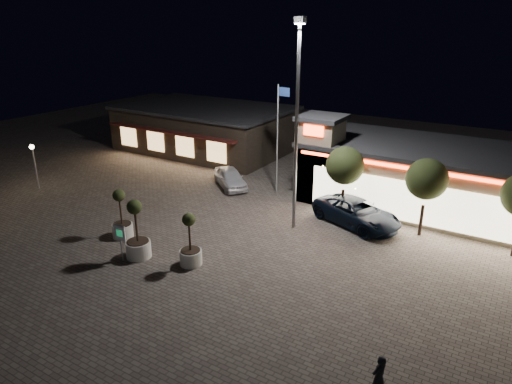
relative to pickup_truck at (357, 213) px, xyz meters
The scene contains 15 objects.
ground 11.70m from the pickup_truck, 116.40° to the right, with size 90.00×90.00×0.00m, color #645951.
retail_building 7.02m from the pickup_truck, 51.17° to the left, with size 20.40×8.40×6.10m.
restaurant_building 21.46m from the pickup_truck, 153.61° to the left, with size 16.40×11.00×4.30m.
floodlight_pole 7.40m from the pickup_truck, 142.43° to the right, with size 0.60×0.40×12.38m.
flagpole 8.50m from the pickup_truck, 160.25° to the left, with size 0.95×0.10×8.00m.
lamp_post_west 24.13m from the pickup_truck, 164.45° to the right, with size 0.36×0.36×3.48m.
string_tree_a 3.04m from the pickup_truck, 155.32° to the left, with size 2.42×2.42×4.79m.
string_tree_b 4.73m from the pickup_truck, ahead, with size 2.42×2.42×4.79m.
pickup_truck is the anchor object (origin of this frame).
white_sedan 10.88m from the pickup_truck, behind, with size 1.76×4.38×1.49m, color silver.
pedestrian 14.36m from the pickup_truck, 67.21° to the right, with size 0.62×0.41×1.70m, color black.
planter_left 14.43m from the pickup_truck, 141.40° to the right, with size 1.23×1.23×3.02m.
planter_mid 13.46m from the pickup_truck, 130.10° to the right, with size 1.36×1.36×3.35m.
planter_right 11.03m from the pickup_truck, 121.25° to the right, with size 1.19×1.19×2.94m.
valet_sign 14.35m from the pickup_truck, 129.34° to the right, with size 0.70×0.14×2.11m.
Camera 1 is at (13.60, -15.39, 12.18)m, focal length 32.00 mm.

